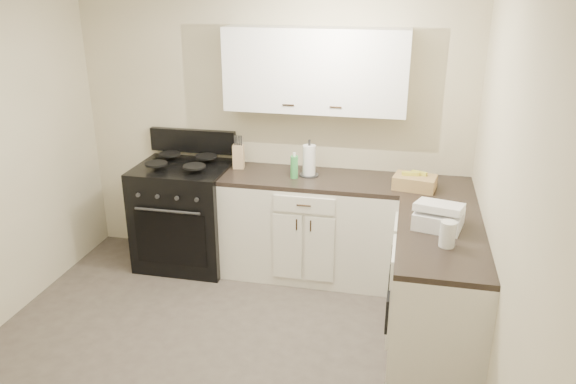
% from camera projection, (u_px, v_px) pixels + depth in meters
% --- Properties ---
extents(floor, '(3.60, 3.60, 0.00)m').
position_uv_depth(floor, '(212.00, 368.00, 3.95)').
color(floor, '#473F38').
rests_on(floor, ground).
extents(wall_back, '(3.60, 0.00, 3.60)m').
position_uv_depth(wall_back, '(271.00, 131.00, 5.15)').
color(wall_back, beige).
rests_on(wall_back, ground).
extents(wall_right, '(0.00, 3.60, 3.60)m').
position_uv_depth(wall_right, '(506.00, 229.00, 3.15)').
color(wall_right, beige).
rests_on(wall_right, ground).
extents(base_cabinets_back, '(1.55, 0.60, 0.90)m').
position_uv_depth(base_cabinets_back, '(310.00, 228.00, 5.08)').
color(base_cabinets_back, silver).
rests_on(base_cabinets_back, floor).
extents(base_cabinets_right, '(0.60, 1.90, 0.90)m').
position_uv_depth(base_cabinets_right, '(434.00, 275.00, 4.27)').
color(base_cabinets_right, silver).
rests_on(base_cabinets_right, floor).
extents(countertop_back, '(1.55, 0.60, 0.04)m').
position_uv_depth(countertop_back, '(311.00, 179.00, 4.91)').
color(countertop_back, black).
rests_on(countertop_back, base_cabinets_back).
extents(countertop_right, '(0.60, 1.90, 0.04)m').
position_uv_depth(countertop_right, '(440.00, 219.00, 4.10)').
color(countertop_right, black).
rests_on(countertop_right, base_cabinets_right).
extents(upper_cabinets, '(1.55, 0.30, 0.70)m').
position_uv_depth(upper_cabinets, '(315.00, 70.00, 4.72)').
color(upper_cabinets, white).
rests_on(upper_cabinets, wall_back).
extents(stove, '(0.84, 0.71, 1.01)m').
position_uv_depth(stove, '(186.00, 217.00, 5.28)').
color(stove, black).
rests_on(stove, floor).
extents(knife_block, '(0.11, 0.10, 0.22)m').
position_uv_depth(knife_block, '(239.00, 157.00, 5.10)').
color(knife_block, '#D4B182').
rests_on(knife_block, countertop_back).
extents(paper_towel, '(0.14, 0.14, 0.27)m').
position_uv_depth(paper_towel, '(309.00, 161.00, 4.89)').
color(paper_towel, white).
rests_on(paper_towel, countertop_back).
extents(soap_bottle, '(0.08, 0.08, 0.20)m').
position_uv_depth(soap_bottle, '(294.00, 167.00, 4.84)').
color(soap_bottle, green).
rests_on(soap_bottle, countertop_back).
extents(wicker_basket, '(0.37, 0.28, 0.11)m').
position_uv_depth(wicker_basket, '(415.00, 182.00, 4.61)').
color(wicker_basket, tan).
rests_on(wicker_basket, countertop_right).
extents(countertop_grill, '(0.37, 0.36, 0.12)m').
position_uv_depth(countertop_grill, '(438.00, 219.00, 3.91)').
color(countertop_grill, white).
rests_on(countertop_grill, countertop_right).
extents(glass_jar, '(0.12, 0.12, 0.17)m').
position_uv_depth(glass_jar, '(448.00, 234.00, 3.61)').
color(glass_jar, silver).
rests_on(glass_jar, countertop_right).
extents(oven_mitt_near, '(0.02, 0.14, 0.25)m').
position_uv_depth(oven_mitt_near, '(387.00, 312.00, 3.72)').
color(oven_mitt_near, black).
rests_on(oven_mitt_near, base_cabinets_right).
extents(oven_mitt_far, '(0.02, 0.16, 0.27)m').
position_uv_depth(oven_mitt_far, '(390.00, 285.00, 4.15)').
color(oven_mitt_far, black).
rests_on(oven_mitt_far, base_cabinets_right).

